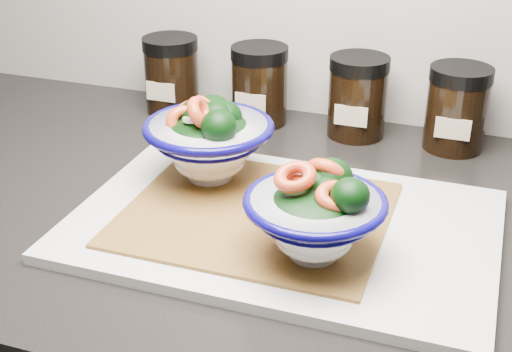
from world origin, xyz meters
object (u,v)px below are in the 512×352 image
(bowl_right, at_px, (317,214))
(spice_jar_d, at_px, (457,108))
(spice_jar_a, at_px, (171,75))
(cutting_board, at_px, (283,225))
(bowl_left, at_px, (209,139))
(spice_jar_b, at_px, (259,85))
(spice_jar_c, at_px, (358,97))

(bowl_right, bearing_deg, spice_jar_d, 73.55)
(spice_jar_a, bearing_deg, cutting_board, -46.90)
(cutting_board, bearing_deg, spice_jar_d, 61.77)
(bowl_left, xyz_separation_m, spice_jar_b, (-0.01, 0.22, -0.01))
(bowl_left, bearing_deg, spice_jar_a, 124.94)
(spice_jar_c, bearing_deg, bowl_left, -120.74)
(cutting_board, height_order, bowl_left, bowl_left)
(cutting_board, xyz_separation_m, spice_jar_c, (0.02, 0.28, 0.05))
(cutting_board, xyz_separation_m, spice_jar_a, (-0.26, 0.28, 0.05))
(spice_jar_a, distance_m, spice_jar_b, 0.14)
(bowl_right, distance_m, spice_jar_d, 0.35)
(cutting_board, relative_size, spice_jar_a, 3.98)
(cutting_board, bearing_deg, spice_jar_b, 113.87)
(cutting_board, xyz_separation_m, spice_jar_d, (0.15, 0.28, 0.05))
(spice_jar_b, xyz_separation_m, spice_jar_c, (0.14, 0.00, 0.00))
(spice_jar_a, bearing_deg, spice_jar_d, 0.00)
(bowl_left, height_order, spice_jar_c, bowl_left)
(bowl_right, bearing_deg, spice_jar_b, 117.40)
(spice_jar_a, height_order, spice_jar_d, same)
(spice_jar_a, bearing_deg, bowl_right, -47.14)
(bowl_left, bearing_deg, spice_jar_b, 93.48)
(bowl_right, distance_m, spice_jar_b, 0.38)
(bowl_right, xyz_separation_m, spice_jar_d, (0.10, 0.34, -0.00))
(bowl_left, bearing_deg, cutting_board, -29.82)
(bowl_left, xyz_separation_m, spice_jar_c, (0.13, 0.22, -0.01))
(bowl_left, distance_m, spice_jar_d, 0.34)
(cutting_board, height_order, spice_jar_c, spice_jar_c)
(cutting_board, xyz_separation_m, spice_jar_b, (-0.12, 0.28, 0.05))
(spice_jar_d, bearing_deg, bowl_left, -140.32)
(bowl_right, relative_size, spice_jar_a, 1.23)
(spice_jar_b, bearing_deg, spice_jar_c, 0.00)
(spice_jar_d, bearing_deg, bowl_right, -106.45)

